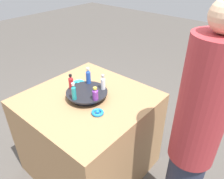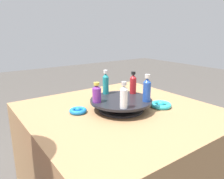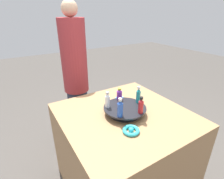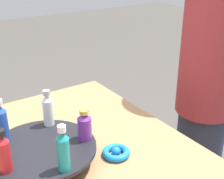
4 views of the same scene
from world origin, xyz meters
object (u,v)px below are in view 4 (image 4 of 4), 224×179
(bottle_clear, at_px, (48,109))
(bottle_blue, at_px, (1,122))
(display_stand, at_px, (43,153))
(ribbon_bow_blue, at_px, (116,152))
(bottle_purple, at_px, (85,126))
(bottle_teal, at_px, (63,150))
(person_figure, at_px, (207,84))
(bottle_red, at_px, (4,152))

(bottle_clear, bearing_deg, bottle_blue, -176.74)
(display_stand, distance_m, bottle_blue, 0.16)
(display_stand, xyz_separation_m, ribbon_bow_blue, (0.21, -0.09, -0.02))
(bottle_purple, bearing_deg, ribbon_bow_blue, -38.49)
(bottle_blue, distance_m, bottle_teal, 0.25)
(ribbon_bow_blue, distance_m, person_figure, 0.66)
(bottle_purple, bearing_deg, display_stand, 165.26)
(bottle_clear, bearing_deg, display_stand, -122.74)
(display_stand, bearing_deg, bottle_teal, -86.74)
(bottle_blue, bearing_deg, person_figure, -1.72)
(bottle_clear, relative_size, person_figure, 0.08)
(display_stand, distance_m, bottle_teal, 0.16)
(bottle_clear, xyz_separation_m, bottle_blue, (-0.16, -0.01, 0.01))
(person_figure, bearing_deg, display_stand, -0.00)
(bottle_blue, relative_size, person_figure, 0.09)
(bottle_red, bearing_deg, person_figure, 7.28)
(bottle_clear, distance_m, bottle_teal, 0.25)
(bottle_teal, bearing_deg, display_stand, 93.26)
(bottle_blue, distance_m, bottle_red, 0.16)
(bottle_clear, relative_size, bottle_blue, 0.90)
(display_stand, distance_m, bottle_clear, 0.16)
(bottle_red, distance_m, bottle_teal, 0.16)
(bottle_red, bearing_deg, ribbon_bow_blue, -8.08)
(bottle_purple, xyz_separation_m, bottle_red, (-0.25, -0.01, 0.01))
(bottle_purple, relative_size, person_figure, 0.06)
(bottle_purple, height_order, bottle_clear, bottle_clear)
(ribbon_bow_blue, bearing_deg, bottle_clear, 122.86)
(bottle_teal, height_order, ribbon_bow_blue, bottle_teal)
(bottle_blue, relative_size, bottle_red, 1.10)
(bottle_purple, xyz_separation_m, person_figure, (0.71, 0.11, -0.07))
(bottle_blue, relative_size, ribbon_bow_blue, 1.56)
(display_stand, height_order, bottle_blue, bottle_blue)
(bottle_clear, bearing_deg, person_figure, -2.72)
(display_stand, distance_m, bottle_purple, 0.15)
(display_stand, relative_size, bottle_blue, 2.33)
(bottle_purple, relative_size, bottle_blue, 0.73)
(bottle_purple, distance_m, bottle_clear, 0.16)
(display_stand, bearing_deg, bottle_purple, -14.74)
(display_stand, distance_m, bottle_red, 0.16)
(display_stand, height_order, bottle_teal, bottle_teal)
(bottle_blue, height_order, bottle_teal, bottle_blue)
(display_stand, height_order, ribbon_bow_blue, display_stand)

